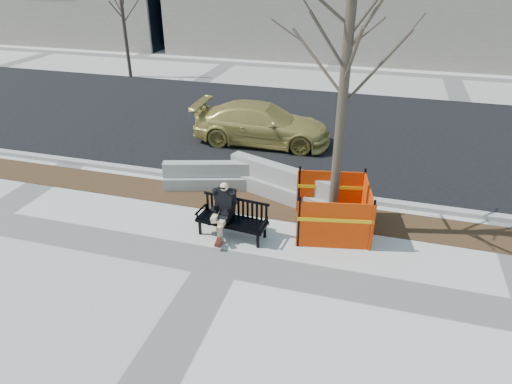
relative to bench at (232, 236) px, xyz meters
The scene contains 11 objects.
ground 1.05m from the bench, 85.48° to the right, with size 120.00×120.00×0.00m, color beige.
mulch_strip 1.56m from the bench, 86.97° to the left, with size 40.00×1.20×0.02m, color #47301C.
asphalt_street 7.76m from the bench, 89.39° to the left, with size 60.00×10.40×0.01m, color black.
curb 2.51m from the bench, 88.12° to the left, with size 60.00×0.25×0.12m, color #9E9B93.
bench is the anchor object (origin of this frame).
seated_man 0.24m from the bench, 163.15° to the left, with size 0.55×0.92×1.28m, color black, non-canonical shape.
tree_fence 2.36m from the bench, 23.20° to the left, with size 2.51×2.51×6.27m, color #FF3E02, non-canonical shape.
sedan 5.90m from the bench, 98.69° to the left, with size 1.90×4.67×1.36m, color #AF9A4A.
jersey_barrier_left 2.55m from the bench, 121.03° to the left, with size 2.70×0.54×0.77m, color gray, non-canonical shape.
jersey_barrier_right 2.25m from the bench, 73.43° to the left, with size 3.16×0.63×0.91m, color #98968E, non-canonical shape.
far_tree_left 16.44m from the bench, 127.93° to the left, with size 1.94×1.94×5.23m, color #3F3229, non-canonical shape.
Camera 1 is at (2.89, -7.28, 5.84)m, focal length 31.69 mm.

